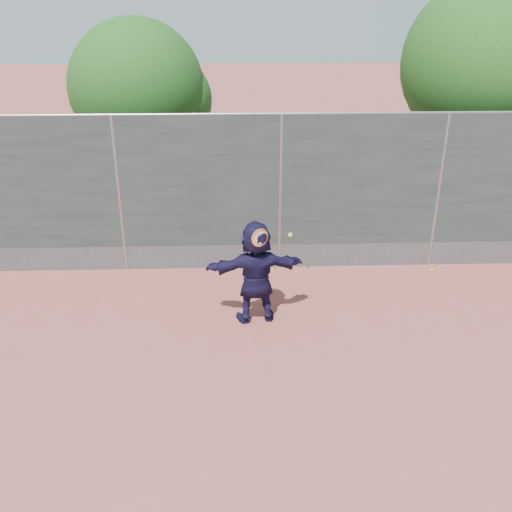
{
  "coord_description": "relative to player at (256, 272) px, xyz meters",
  "views": [
    {
      "loc": [
        -0.82,
        -6.66,
        4.93
      ],
      "look_at": [
        -0.53,
        1.53,
        1.15
      ],
      "focal_mm": 40.0,
      "sensor_mm": 36.0,
      "label": 1
    }
  ],
  "objects": [
    {
      "name": "fence",
      "position": [
        0.53,
        1.97,
        0.72
      ],
      "size": [
        20.0,
        0.06,
        3.03
      ],
      "color": "#38423D",
      "rests_on": "ground"
    },
    {
      "name": "tree_left",
      "position": [
        -2.32,
        5.02,
        2.08
      ],
      "size": [
        3.15,
        3.0,
        4.53
      ],
      "color": "#382314",
      "rests_on": "ground"
    },
    {
      "name": "weed_clump",
      "position": [
        0.82,
        1.85,
        -0.73
      ],
      "size": [
        0.68,
        0.07,
        0.3
      ],
      "color": "#387226",
      "rests_on": "ground"
    },
    {
      "name": "ground",
      "position": [
        0.53,
        -1.53,
        -0.86
      ],
      "size": [
        80.0,
        80.0,
        0.0
      ],
      "primitive_type": "plane",
      "color": "#9E4C42",
      "rests_on": "ground"
    },
    {
      "name": "tree_right",
      "position": [
        5.21,
        4.22,
        2.63
      ],
      "size": [
        3.78,
        3.6,
        5.39
      ],
      "color": "#382314",
      "rests_on": "ground"
    },
    {
      "name": "swing_action",
      "position": [
        0.09,
        -0.19,
        0.67
      ],
      "size": [
        0.64,
        0.17,
        0.51
      ],
      "color": "orange",
      "rests_on": "ground"
    },
    {
      "name": "ball_ground",
      "position": [
        3.48,
        1.64,
        -0.83
      ],
      "size": [
        0.07,
        0.07,
        0.07
      ],
      "primitive_type": "sphere",
      "color": "#DAEC34",
      "rests_on": "ground"
    },
    {
      "name": "player",
      "position": [
        0.0,
        0.0,
        0.0
      ],
      "size": [
        1.65,
        0.72,
        1.72
      ],
      "primitive_type": "imported",
      "rotation": [
        0.0,
        0.0,
        3.28
      ],
      "color": "#171335",
      "rests_on": "ground"
    }
  ]
}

